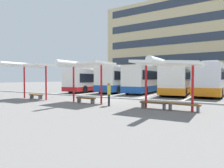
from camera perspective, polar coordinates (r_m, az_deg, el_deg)
The scene contains 21 objects.
ground_plane at distance 17.23m, azimuth -1.70°, elevation -4.71°, with size 160.00×160.00×0.00m, color slate.
terminal_building at distance 53.43m, azimuth 21.14°, elevation 11.08°, with size 40.45×10.84×24.25m.
coach_bus_0 at distance 29.35m, azimuth -4.76°, elevation 1.05°, with size 3.26×12.51×3.44m.
coach_bus_1 at distance 27.75m, azimuth 2.86°, elevation 1.26°, with size 3.49×11.25×3.71m.
coach_bus_2 at distance 26.27m, azimuth 10.52°, elevation 1.29°, with size 2.70×11.10×3.76m.
coach_bus_3 at distance 25.21m, azimuth 19.24°, elevation 1.20°, with size 3.57×12.23×3.74m.
coach_bus_4 at distance 24.24m, azimuth 27.61°, elevation 1.07°, with size 3.03×10.41×3.75m.
lane_stripe_0 at distance 30.76m, azimuth -7.84°, elevation -1.92°, with size 0.16×14.00×0.01m, color white.
lane_stripe_1 at distance 28.42m, azimuth -1.54°, elevation -2.20°, with size 0.16×14.00×0.01m, color white.
lane_stripe_2 at distance 26.47m, azimuth 5.80°, elevation -2.49°, with size 0.16×14.00×0.01m, color white.
lane_stripe_3 at distance 25.02m, azimuth 14.15°, elevation -2.77°, with size 0.16×14.00×0.01m, color white.
lane_stripe_4 at distance 24.16m, azimuth 23.30°, elevation -3.01°, with size 0.16×14.00×0.01m, color white.
waiting_shelter_0 at distance 19.01m, azimuth -22.61°, elevation 4.91°, with size 4.09×4.39×3.27m.
bench_0 at distance 19.26m, azimuth -21.62°, elevation -3.15°, with size 1.70×0.55×0.45m.
waiting_shelter_1 at distance 14.92m, azimuth -8.14°, elevation 5.44°, with size 3.74×4.50×3.14m.
bench_1 at distance 15.07m, azimuth -7.81°, elevation -4.36°, with size 1.72×0.52×0.45m.
waiting_shelter_2 at distance 11.84m, azimuth 15.93°, elevation 5.66°, with size 3.79×4.81×3.02m.
bench_2 at distance 12.43m, azimuth 12.14°, elevation -5.66°, with size 1.68×0.47×0.45m.
bench_3 at distance 12.10m, azimuth 20.48°, elevation -5.90°, with size 1.89×0.50×0.45m.
platform_kerb at distance 18.44m, azimuth 0.72°, elevation -4.11°, with size 44.00×0.24×0.12m, color #ADADA8.
waiting_passenger_0 at distance 13.30m, azimuth -0.92°, elevation -2.55°, with size 0.45×0.51×1.63m.
Camera 1 is at (9.29, -14.39, 1.91)m, focal length 30.84 mm.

